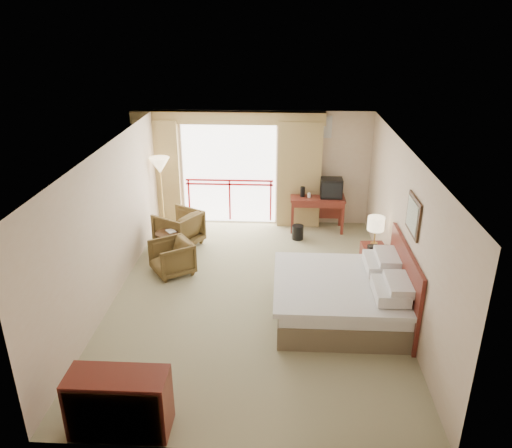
# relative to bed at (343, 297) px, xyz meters

# --- Properties ---
(floor) EXTENTS (7.00, 7.00, 0.00)m
(floor) POSITION_rel_bed_xyz_m (-1.50, 0.60, -0.38)
(floor) COLOR gray
(floor) RESTS_ON ground
(ceiling) EXTENTS (7.00, 7.00, 0.00)m
(ceiling) POSITION_rel_bed_xyz_m (-1.50, 0.60, 2.32)
(ceiling) COLOR white
(ceiling) RESTS_ON wall_back
(wall_back) EXTENTS (5.00, 0.00, 5.00)m
(wall_back) POSITION_rel_bed_xyz_m (-1.50, 4.10, 0.97)
(wall_back) COLOR beige
(wall_back) RESTS_ON ground
(wall_front) EXTENTS (5.00, 0.00, 5.00)m
(wall_front) POSITION_rel_bed_xyz_m (-1.50, -2.90, 0.97)
(wall_front) COLOR beige
(wall_front) RESTS_ON ground
(wall_left) EXTENTS (0.00, 7.00, 7.00)m
(wall_left) POSITION_rel_bed_xyz_m (-4.00, 0.60, 0.97)
(wall_left) COLOR beige
(wall_left) RESTS_ON ground
(wall_right) EXTENTS (0.00, 7.00, 7.00)m
(wall_right) POSITION_rel_bed_xyz_m (1.00, 0.60, 0.97)
(wall_right) COLOR beige
(wall_right) RESTS_ON ground
(balcony_door) EXTENTS (2.40, 0.00, 2.40)m
(balcony_door) POSITION_rel_bed_xyz_m (-2.30, 4.08, 0.82)
(balcony_door) COLOR white
(balcony_door) RESTS_ON wall_back
(balcony_railing) EXTENTS (2.09, 0.03, 1.02)m
(balcony_railing) POSITION_rel_bed_xyz_m (-2.30, 4.06, 0.44)
(balcony_railing) COLOR #B60F15
(balcony_railing) RESTS_ON wall_back
(curtain_left) EXTENTS (1.00, 0.26, 2.50)m
(curtain_left) POSITION_rel_bed_xyz_m (-3.95, 3.95, 0.87)
(curtain_left) COLOR olive
(curtain_left) RESTS_ON wall_back
(curtain_right) EXTENTS (1.00, 0.26, 2.50)m
(curtain_right) POSITION_rel_bed_xyz_m (-0.65, 3.95, 0.87)
(curtain_right) COLOR olive
(curtain_right) RESTS_ON wall_back
(valance) EXTENTS (4.40, 0.22, 0.28)m
(valance) POSITION_rel_bed_xyz_m (-2.30, 3.98, 2.17)
(valance) COLOR olive
(valance) RESTS_ON wall_back
(hvac_vent) EXTENTS (0.50, 0.04, 0.50)m
(hvac_vent) POSITION_rel_bed_xyz_m (-0.20, 4.07, 1.97)
(hvac_vent) COLOR silver
(hvac_vent) RESTS_ON wall_back
(bed) EXTENTS (2.13, 2.06, 0.97)m
(bed) POSITION_rel_bed_xyz_m (0.00, 0.00, 0.00)
(bed) COLOR brown
(bed) RESTS_ON floor
(headboard) EXTENTS (0.06, 2.10, 1.30)m
(headboard) POSITION_rel_bed_xyz_m (0.96, 0.00, 0.27)
(headboard) COLOR #571913
(headboard) RESTS_ON wall_right
(framed_art) EXTENTS (0.04, 0.72, 0.60)m
(framed_art) POSITION_rel_bed_xyz_m (0.97, 0.00, 1.47)
(framed_art) COLOR black
(framed_art) RESTS_ON wall_right
(nightstand) EXTENTS (0.47, 0.54, 0.61)m
(nightstand) POSITION_rel_bed_xyz_m (0.74, 1.50, -0.07)
(nightstand) COLOR #571913
(nightstand) RESTS_ON floor
(table_lamp) EXTENTS (0.32, 0.32, 0.56)m
(table_lamp) POSITION_rel_bed_xyz_m (0.74, 1.55, 0.67)
(table_lamp) COLOR tan
(table_lamp) RESTS_ON nightstand
(phone) EXTENTS (0.20, 0.16, 0.08)m
(phone) POSITION_rel_bed_xyz_m (0.69, 1.35, 0.28)
(phone) COLOR black
(phone) RESTS_ON nightstand
(desk) EXTENTS (1.25, 0.60, 0.82)m
(desk) POSITION_rel_bed_xyz_m (-0.22, 3.72, 0.26)
(desk) COLOR #571913
(desk) RESTS_ON floor
(tv) EXTENTS (0.49, 0.39, 0.45)m
(tv) POSITION_rel_bed_xyz_m (0.08, 3.66, 0.66)
(tv) COLOR black
(tv) RESTS_ON desk
(coffee_maker) EXTENTS (0.13, 0.13, 0.24)m
(coffee_maker) POSITION_rel_bed_xyz_m (-0.57, 3.67, 0.55)
(coffee_maker) COLOR black
(coffee_maker) RESTS_ON desk
(cup) EXTENTS (0.10, 0.10, 0.11)m
(cup) POSITION_rel_bed_xyz_m (-0.42, 3.62, 0.49)
(cup) COLOR white
(cup) RESTS_ON desk
(wastebasket) EXTENTS (0.29, 0.29, 0.33)m
(wastebasket) POSITION_rel_bed_xyz_m (-0.67, 3.10, -0.21)
(wastebasket) COLOR black
(wastebasket) RESTS_ON floor
(armchair_far) EXTENTS (1.17, 1.16, 0.78)m
(armchair_far) POSITION_rel_bed_xyz_m (-3.27, 2.65, -0.38)
(armchair_far) COLOR #49381D
(armchair_far) RESTS_ON floor
(armchair_near) EXTENTS (1.01, 1.01, 0.67)m
(armchair_near) POSITION_rel_bed_xyz_m (-3.15, 1.36, -0.38)
(armchair_near) COLOR #49381D
(armchair_near) RESTS_ON floor
(side_table) EXTENTS (0.49, 0.49, 0.54)m
(side_table) POSITION_rel_bed_xyz_m (-3.39, 2.08, -0.01)
(side_table) COLOR black
(side_table) RESTS_ON floor
(book) EXTENTS (0.26, 0.28, 0.02)m
(book) POSITION_rel_bed_xyz_m (-3.39, 2.08, 0.17)
(book) COLOR white
(book) RESTS_ON side_table
(floor_lamp) EXTENTS (0.45, 0.45, 1.77)m
(floor_lamp) POSITION_rel_bed_xyz_m (-3.78, 3.40, 1.14)
(floor_lamp) COLOR tan
(floor_lamp) RESTS_ON floor
(dresser) EXTENTS (1.20, 0.51, 0.80)m
(dresser) POSITION_rel_bed_xyz_m (-2.94, -2.63, 0.02)
(dresser) COLOR #571913
(dresser) RESTS_ON floor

